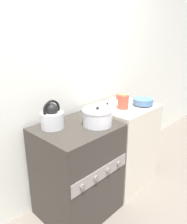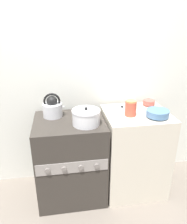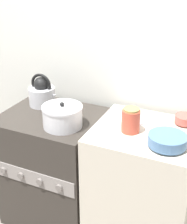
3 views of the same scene
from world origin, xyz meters
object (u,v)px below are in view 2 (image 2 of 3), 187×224
(cooking_pot, at_px, (86,117))
(small_ceramic_bowl, at_px, (149,102))
(enamel_bowl, at_px, (158,113))
(loose_pot_lid, at_px, (122,108))
(kettle, at_px, (53,108))
(stove, at_px, (71,159))
(storage_jar, at_px, (131,108))

(cooking_pot, bearing_deg, small_ceramic_bowl, 21.47)
(enamel_bowl, distance_m, loose_pot_lid, 0.37)
(kettle, height_order, small_ceramic_bowl, kettle)
(loose_pot_lid, bearing_deg, stove, -166.91)
(loose_pot_lid, bearing_deg, cooking_pot, -150.17)
(stove, relative_size, kettle, 3.62)
(stove, bearing_deg, storage_jar, -5.06)
(kettle, xyz_separation_m, cooking_pot, (0.29, -0.22, -0.02))
(enamel_bowl, bearing_deg, loose_pot_lid, 135.41)
(enamel_bowl, xyz_separation_m, small_ceramic_bowl, (0.04, 0.30, -0.01))
(kettle, distance_m, enamel_bowl, 0.98)
(cooking_pot, relative_size, small_ceramic_bowl, 2.05)
(kettle, height_order, enamel_bowl, kettle)
(enamel_bowl, bearing_deg, small_ceramic_bowl, 82.47)
(stove, height_order, cooking_pot, cooking_pot)
(storage_jar, bearing_deg, small_ceramic_bowl, 39.48)
(stove, bearing_deg, cooking_pot, -34.02)
(kettle, height_order, storage_jar, kettle)
(kettle, distance_m, loose_pot_lid, 0.69)
(storage_jar, height_order, loose_pot_lid, storage_jar)
(kettle, bearing_deg, storage_jar, -13.69)
(kettle, relative_size, enamel_bowl, 1.13)
(stove, bearing_deg, small_ceramic_bowl, 11.63)
(enamel_bowl, bearing_deg, kettle, 164.95)
(small_ceramic_bowl, height_order, loose_pot_lid, small_ceramic_bowl)
(stove, distance_m, small_ceramic_bowl, 0.99)
(kettle, height_order, loose_pot_lid, kettle)
(storage_jar, bearing_deg, stove, 174.94)
(cooking_pot, xyz_separation_m, small_ceramic_bowl, (0.69, 0.27, -0.00))
(cooking_pot, distance_m, loose_pot_lid, 0.45)
(cooking_pot, bearing_deg, storage_jar, 6.65)
(kettle, xyz_separation_m, enamel_bowl, (0.95, -0.25, -0.01))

